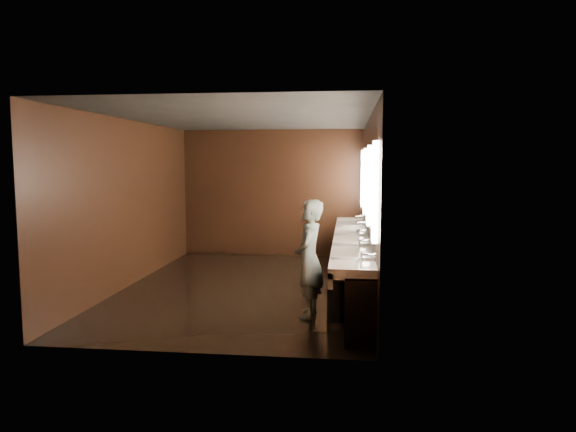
{
  "coord_description": "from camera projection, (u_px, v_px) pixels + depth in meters",
  "views": [
    {
      "loc": [
        1.65,
        -8.29,
        2.09
      ],
      "look_at": [
        0.7,
        0.0,
        1.21
      ],
      "focal_mm": 32.0,
      "sensor_mm": 36.0,
      "label": 1
    }
  ],
  "objects": [
    {
      "name": "floor",
      "position": [
        247.0,
        287.0,
        8.59
      ],
      "size": [
        6.0,
        6.0,
        0.0
      ],
      "primitive_type": "plane",
      "color": "black",
      "rests_on": "ground"
    },
    {
      "name": "ceiling",
      "position": [
        245.0,
        118.0,
        8.3
      ],
      "size": [
        4.0,
        6.0,
        0.02
      ],
      "primitive_type": "cube",
      "color": "#2D2D2B",
      "rests_on": "wall_back"
    },
    {
      "name": "wall_back",
      "position": [
        272.0,
        193.0,
        11.41
      ],
      "size": [
        4.0,
        0.02,
        2.8
      ],
      "primitive_type": "cube",
      "color": "black",
      "rests_on": "floor"
    },
    {
      "name": "wall_front",
      "position": [
        191.0,
        227.0,
        5.48
      ],
      "size": [
        4.0,
        0.02,
        2.8
      ],
      "primitive_type": "cube",
      "color": "black",
      "rests_on": "floor"
    },
    {
      "name": "wall_left",
      "position": [
        130.0,
        203.0,
        8.67
      ],
      "size": [
        0.02,
        6.0,
        2.8
      ],
      "primitive_type": "cube",
      "color": "black",
      "rests_on": "floor"
    },
    {
      "name": "wall_right",
      "position": [
        369.0,
        205.0,
        8.22
      ],
      "size": [
        0.02,
        6.0,
        2.8
      ],
      "primitive_type": "cube",
      "color": "black",
      "rests_on": "floor"
    },
    {
      "name": "sink_counter",
      "position": [
        355.0,
        260.0,
        8.34
      ],
      "size": [
        0.55,
        5.4,
        1.01
      ],
      "color": "black",
      "rests_on": "floor"
    },
    {
      "name": "mirror_band",
      "position": [
        368.0,
        183.0,
        8.18
      ],
      "size": [
        0.06,
        5.03,
        1.15
      ],
      "color": "#FEE6CD",
      "rests_on": "wall_right"
    },
    {
      "name": "person",
      "position": [
        309.0,
        259.0,
        6.9
      ],
      "size": [
        0.41,
        0.6,
        1.59
      ],
      "primitive_type": "imported",
      "rotation": [
        0.0,
        0.0,
        -1.62
      ],
      "color": "#87B5C9",
      "rests_on": "floor"
    },
    {
      "name": "trash_bin",
      "position": [
        340.0,
        300.0,
        6.81
      ],
      "size": [
        0.4,
        0.4,
        0.53
      ],
      "primitive_type": "cylinder",
      "rotation": [
        0.0,
        0.0,
        0.21
      ],
      "color": "black",
      "rests_on": "floor"
    }
  ]
}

